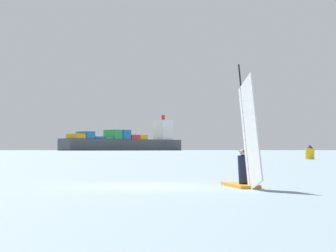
% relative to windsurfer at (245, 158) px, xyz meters
% --- Properties ---
extents(ground_plane, '(4000.00, 4000.00, 0.00)m').
position_rel_windsurfer_xyz_m(ground_plane, '(-3.45, 1.49, -1.05)').
color(ground_plane, gray).
extents(windsurfer, '(0.81, 3.85, 4.54)m').
position_rel_windsurfer_xyz_m(windsurfer, '(0.00, 0.00, 0.00)').
color(windsurfer, orange).
rests_on(windsurfer, ground_plane).
extents(cargo_ship, '(144.64, 109.94, 42.63)m').
position_rel_windsurfer_xyz_m(cargo_ship, '(41.44, 670.44, 9.14)').
color(cargo_ship, '#3F444C').
rests_on(cargo_ship, ground_plane).
extents(distant_headland, '(969.17, 496.81, 39.39)m').
position_rel_windsurfer_xyz_m(distant_headland, '(10.14, 1382.17, 18.65)').
color(distant_headland, '#4C564C').
rests_on(distant_headland, ground_plane).
extents(channel_buoy, '(1.22, 1.22, 1.97)m').
position_rel_windsurfer_xyz_m(channel_buoy, '(24.63, 57.88, -0.17)').
color(channel_buoy, yellow).
rests_on(channel_buoy, ground_plane).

